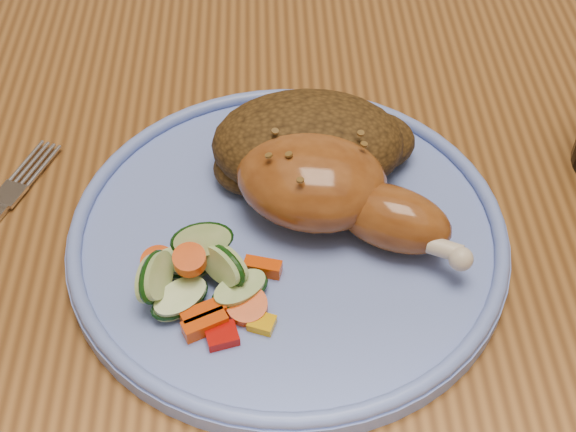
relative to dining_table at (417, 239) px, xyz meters
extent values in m
cube|color=brown|center=(0.00, 0.00, 0.06)|extent=(0.90, 1.40, 0.04)
cube|color=brown|center=(-0.39, 0.64, -0.31)|extent=(0.06, 0.06, 0.71)
cube|color=brown|center=(0.39, 0.64, -0.31)|extent=(0.06, 0.06, 0.71)
cube|color=#4C2D16|center=(0.00, 0.55, -0.24)|extent=(0.42, 0.42, 0.04)
cylinder|color=#4C2D16|center=(-0.18, 0.37, -0.46)|extent=(0.04, 0.04, 0.41)
cylinder|color=#4C2D16|center=(-0.18, 0.73, -0.46)|extent=(0.04, 0.04, 0.41)
cylinder|color=#4C2D16|center=(0.18, 0.37, -0.46)|extent=(0.04, 0.04, 0.41)
cylinder|color=#4C2D16|center=(0.18, 0.73, -0.46)|extent=(0.04, 0.04, 0.41)
cylinder|color=#6883D9|center=(-0.11, -0.07, 0.09)|extent=(0.30, 0.30, 0.01)
torus|color=#6883D9|center=(-0.11, -0.07, 0.10)|extent=(0.29, 0.29, 0.01)
ellipsoid|color=brown|center=(-0.09, -0.05, 0.12)|extent=(0.12, 0.11, 0.05)
ellipsoid|color=brown|center=(-0.04, -0.08, 0.12)|extent=(0.09, 0.07, 0.04)
sphere|color=beige|center=(0.00, -0.12, 0.12)|extent=(0.02, 0.02, 0.02)
ellipsoid|color=#462E11|center=(-0.09, -0.01, 0.12)|extent=(0.13, 0.10, 0.06)
ellipsoid|color=#462E11|center=(-0.05, 0.00, 0.11)|extent=(0.07, 0.05, 0.04)
ellipsoid|color=#462E11|center=(-0.13, -0.02, 0.11)|extent=(0.06, 0.05, 0.03)
cube|color=#A50A05|center=(-0.15, -0.16, 0.10)|extent=(0.02, 0.02, 0.01)
cube|color=#E5A507|center=(-0.13, -0.15, 0.10)|extent=(0.02, 0.02, 0.01)
cube|color=#EE4807|center=(-0.16, -0.15, 0.10)|extent=(0.03, 0.02, 0.01)
cylinder|color=#EE4807|center=(-0.19, -0.10, 0.10)|extent=(0.02, 0.02, 0.01)
cylinder|color=#EE4807|center=(-0.14, -0.14, 0.10)|extent=(0.03, 0.03, 0.01)
cube|color=#EE4807|center=(-0.13, -0.11, 0.10)|extent=(0.03, 0.02, 0.01)
cylinder|color=#EE4807|center=(-0.17, -0.12, 0.12)|extent=(0.02, 0.02, 0.01)
cube|color=#EE4807|center=(-0.16, -0.14, 0.10)|extent=(0.03, 0.02, 0.01)
cylinder|color=#BCD489|center=(-0.18, -0.10, 0.10)|extent=(0.04, 0.04, 0.02)
cylinder|color=#BCD489|center=(-0.18, -0.13, 0.10)|extent=(0.05, 0.05, 0.02)
cylinder|color=#BCD489|center=(-0.16, -0.10, 0.12)|extent=(0.04, 0.04, 0.03)
cylinder|color=#BCD489|center=(-0.15, -0.11, 0.11)|extent=(0.04, 0.04, 0.04)
cylinder|color=#BCD489|center=(-0.14, -0.13, 0.10)|extent=(0.05, 0.05, 0.01)
cylinder|color=#BCD489|center=(-0.19, -0.12, 0.11)|extent=(0.03, 0.04, 0.04)
cube|color=silver|center=(-0.31, -0.02, 0.09)|extent=(0.04, 0.07, 0.00)
camera|label=1|loc=(-0.12, -0.43, 0.50)|focal=50.00mm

